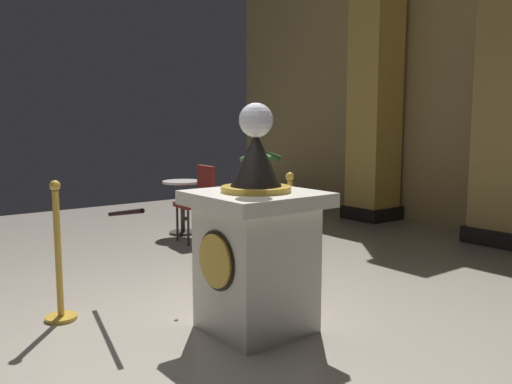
# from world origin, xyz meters

# --- Properties ---
(ground_plane) EXTENTS (11.91, 11.91, 0.00)m
(ground_plane) POSITION_xyz_m (0.00, 0.00, 0.00)
(ground_plane) COLOR #9E9384
(pedestal_clock) EXTENTS (0.83, 0.83, 1.64)m
(pedestal_clock) POSITION_xyz_m (0.34, 0.38, 0.63)
(pedestal_clock) COLOR silver
(pedestal_clock) RESTS_ON ground_plane
(stanchion_near) EXTENTS (0.24, 0.24, 1.04)m
(stanchion_near) POSITION_xyz_m (-0.38, 1.33, 0.37)
(stanchion_near) COLOR gold
(stanchion_near) RESTS_ON ground_plane
(stanchion_far) EXTENTS (0.24, 0.24, 1.07)m
(stanchion_far) POSITION_xyz_m (-0.72, -0.68, 0.38)
(stanchion_far) COLOR gold
(stanchion_far) RESTS_ON ground_plane
(velvet_rope) EXTENTS (1.19, 1.22, 0.22)m
(velvet_rope) POSITION_xyz_m (-0.55, 0.32, 0.79)
(velvet_rope) COLOR black
(column_left) EXTENTS (0.73, 0.73, 3.88)m
(column_left) POSITION_xyz_m (-2.16, 4.60, 1.93)
(column_left) COLOR black
(column_left) RESTS_ON ground_plane
(potted_palm_left) EXTENTS (0.72, 0.71, 1.14)m
(potted_palm_left) POSITION_xyz_m (-3.13, 3.15, 0.36)
(potted_palm_left) COLOR #4C3828
(potted_palm_left) RESTS_ON ground_plane
(cafe_table) EXTENTS (0.53, 0.53, 0.72)m
(cafe_table) POSITION_xyz_m (-2.96, 1.67, 0.46)
(cafe_table) COLOR #332D28
(cafe_table) RESTS_ON ground_plane
(cafe_chair_red) EXTENTS (0.43, 0.43, 0.96)m
(cafe_chair_red) POSITION_xyz_m (-2.40, 1.60, 0.57)
(cafe_chair_red) COLOR black
(cafe_chair_red) RESTS_ON ground_plane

